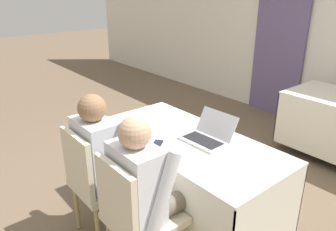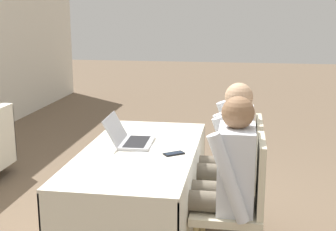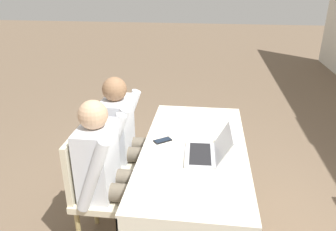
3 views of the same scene
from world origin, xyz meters
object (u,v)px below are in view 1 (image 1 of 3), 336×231
object	(u,v)px
chair_near_right	(135,214)
person_checkered_shirt	(106,156)
cell_phone	(157,144)
chair_near_left	(95,179)
laptop	(207,136)
person_white_shirt	(147,187)

from	to	relation	value
chair_near_right	person_checkered_shirt	bearing A→B (deg)	-11.19
chair_near_right	cell_phone	bearing A→B (deg)	-53.27
cell_phone	chair_near_left	size ratio (longest dim) A/B	0.16
chair_near_left	person_checkered_shirt	world-z (taller)	person_checkered_shirt
laptop	person_white_shirt	world-z (taller)	person_white_shirt
cell_phone	person_white_shirt	world-z (taller)	person_white_shirt
person_white_shirt	cell_phone	bearing A→B (deg)	-45.74
laptop	person_checkered_shirt	world-z (taller)	person_checkered_shirt
chair_near_right	person_white_shirt	bearing A→B (deg)	-90.00
cell_phone	chair_near_right	distance (m)	0.60
laptop	cell_phone	world-z (taller)	laptop
chair_near_left	person_checkered_shirt	xyz separation A→B (m)	(0.00, 0.10, 0.16)
chair_near_right	person_white_shirt	xyz separation A→B (m)	(-0.00, 0.10, 0.16)
cell_phone	laptop	bearing A→B (deg)	23.96
laptop	chair_near_right	world-z (taller)	laptop
person_checkered_shirt	cell_phone	bearing A→B (deg)	-119.73
person_checkered_shirt	person_white_shirt	bearing A→B (deg)	-180.00
person_white_shirt	chair_near_left	bearing A→B (deg)	11.19
cell_phone	person_white_shirt	xyz separation A→B (m)	(0.33, -0.34, -0.07)
person_checkered_shirt	person_white_shirt	size ratio (longest dim) A/B	1.00
laptop	chair_near_right	distance (m)	0.84
chair_near_right	person_checkered_shirt	size ratio (longest dim) A/B	0.78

